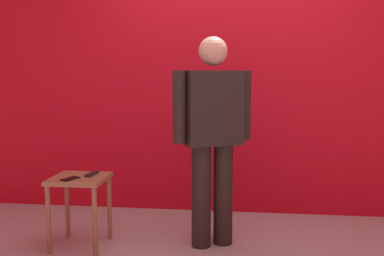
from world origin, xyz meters
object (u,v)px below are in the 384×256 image
object	(u,v)px
cell_phone	(70,179)
side_table	(80,191)
standing_person	(213,131)
tv_remote	(92,174)

from	to	relation	value
cell_phone	side_table	bearing A→B (deg)	89.29
standing_person	side_table	size ratio (longest dim) A/B	2.93
side_table	cell_phone	size ratio (longest dim) A/B	3.87
side_table	cell_phone	bearing A→B (deg)	-113.61
standing_person	tv_remote	xyz separation A→B (m)	(-0.95, -0.08, -0.35)
standing_person	side_table	world-z (taller)	standing_person
cell_phone	tv_remote	size ratio (longest dim) A/B	0.85
cell_phone	tv_remote	world-z (taller)	tv_remote
tv_remote	side_table	bearing A→B (deg)	-130.43
side_table	tv_remote	xyz separation A→B (m)	(0.08, 0.07, 0.12)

